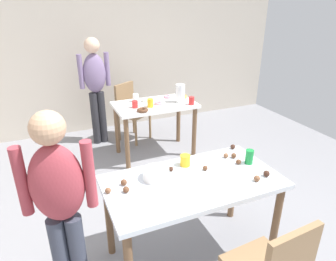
{
  "coord_description": "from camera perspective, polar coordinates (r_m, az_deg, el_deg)",
  "views": [
    {
      "loc": [
        -0.9,
        -1.65,
        1.99
      ],
      "look_at": [
        0.1,
        0.66,
        0.9
      ],
      "focal_mm": 31.84,
      "sensor_mm": 36.0,
      "label": 1
    }
  ],
  "objects": [
    {
      "name": "ground_plane",
      "position": [
        2.73,
        3.96,
        -23.33
      ],
      "size": [
        6.4,
        6.4,
        0.0
      ],
      "primitive_type": "plane",
      "color": "gray"
    },
    {
      "name": "wall_back",
      "position": [
        4.98,
        -13.1,
        14.86
      ],
      "size": [
        6.4,
        0.1,
        2.6
      ],
      "primitive_type": "cube",
      "color": "#BCB2A3",
      "rests_on": "ground_plane"
    },
    {
      "name": "dining_table_near",
      "position": [
        2.35,
        4.72,
        -11.44
      ],
      "size": [
        1.33,
        0.71,
        0.75
      ],
      "color": "silver",
      "rests_on": "ground_plane"
    },
    {
      "name": "dining_table_far",
      "position": [
        4.01,
        -2.54,
        3.52
      ],
      "size": [
        1.07,
        0.63,
        0.75
      ],
      "color": "white",
      "rests_on": "ground_plane"
    },
    {
      "name": "chair_far_table",
      "position": [
        4.6,
        -7.28,
        4.27
      ],
      "size": [
        0.55,
        0.55,
        0.87
      ],
      "color": "olive",
      "rests_on": "ground_plane"
    },
    {
      "name": "person_girl_near",
      "position": [
        1.98,
        -19.93,
        -12.65
      ],
      "size": [
        0.46,
        0.26,
        1.45
      ],
      "color": "#383D4C",
      "rests_on": "ground_plane"
    },
    {
      "name": "person_adult_far",
      "position": [
        4.42,
        -13.73,
        8.95
      ],
      "size": [
        0.45,
        0.23,
        1.56
      ],
      "color": "#28282D",
      "rests_on": "ground_plane"
    },
    {
      "name": "mixing_bowl",
      "position": [
        2.28,
        -2.29,
        -8.28
      ],
      "size": [
        0.2,
        0.2,
        0.08
      ],
      "primitive_type": "cylinder",
      "color": "white",
      "rests_on": "dining_table_near"
    },
    {
      "name": "soda_can",
      "position": [
        2.56,
        15.29,
        -4.88
      ],
      "size": [
        0.07,
        0.07,
        0.12
      ],
      "primitive_type": "cylinder",
      "color": "#198438",
      "rests_on": "dining_table_near"
    },
    {
      "name": "fork_near",
      "position": [
        2.19,
        7.94,
        -11.23
      ],
      "size": [
        0.17,
        0.02,
        0.01
      ],
      "primitive_type": "cube",
      "color": "silver",
      "rests_on": "dining_table_near"
    },
    {
      "name": "cup_near_0",
      "position": [
        2.45,
        3.33,
        -5.74
      ],
      "size": [
        0.08,
        0.08,
        0.09
      ],
      "primitive_type": "cylinder",
      "color": "yellow",
      "rests_on": "dining_table_near"
    },
    {
      "name": "cake_ball_0",
      "position": [
        2.24,
        -8.46,
        -9.79
      ],
      "size": [
        0.05,
        0.05,
        0.05
      ],
      "primitive_type": "sphere",
      "color": "brown",
      "rests_on": "dining_table_near"
    },
    {
      "name": "cake_ball_1",
      "position": [
        2.41,
        7.13,
        -7.14
      ],
      "size": [
        0.04,
        0.04,
        0.04
      ],
      "primitive_type": "sphere",
      "color": "brown",
      "rests_on": "dining_table_near"
    },
    {
      "name": "cake_ball_2",
      "position": [
        2.16,
        -8.03,
        -11.13
      ],
      "size": [
        0.05,
        0.05,
        0.05
      ],
      "primitive_type": "sphere",
      "color": "brown",
      "rests_on": "dining_table_near"
    },
    {
      "name": "cake_ball_3",
      "position": [
        2.38,
        0.57,
        -7.35
      ],
      "size": [
        0.04,
        0.04,
        0.04
      ],
      "primitive_type": "sphere",
      "color": "#3D2319",
      "rests_on": "dining_table_near"
    },
    {
      "name": "cake_ball_4",
      "position": [
        2.17,
        -11.42,
        -11.2
      ],
      "size": [
        0.04,
        0.04,
        0.04
      ],
      "primitive_type": "sphere",
      "color": "brown",
      "rests_on": "dining_table_near"
    },
    {
      "name": "cake_ball_5",
      "position": [
        2.55,
        13.35,
        -5.85
      ],
      "size": [
        0.04,
        0.04,
        0.04
      ],
      "primitive_type": "sphere",
      "color": "brown",
      "rests_on": "dining_table_near"
    },
    {
      "name": "cake_ball_6",
      "position": [
        2.63,
        12.47,
        -4.71
      ],
      "size": [
        0.05,
        0.05,
        0.05
      ],
      "primitive_type": "sphere",
      "color": "brown",
      "rests_on": "dining_table_near"
    },
    {
      "name": "cake_ball_7",
      "position": [
        2.79,
        12.3,
        -3.06
      ],
      "size": [
        0.04,
        0.04,
        0.04
      ],
      "primitive_type": "sphere",
      "color": "#3D2319",
      "rests_on": "dining_table_near"
    },
    {
      "name": "cake_ball_8",
      "position": [
        2.62,
        11.03,
        -4.72
      ],
      "size": [
        0.04,
        0.04,
        0.04
      ],
      "primitive_type": "sphere",
      "color": "brown",
      "rests_on": "dining_table_near"
    },
    {
      "name": "cake_ball_9",
      "position": [
        2.35,
        16.66,
        -8.79
      ],
      "size": [
        0.05,
        0.05,
        0.05
      ],
      "primitive_type": "sphere",
      "color": "brown",
      "rests_on": "dining_table_near"
    },
    {
      "name": "cake_ball_10",
      "position": [
        2.43,
        18.33,
        -7.83
      ],
      "size": [
        0.05,
        0.05,
        0.05
      ],
      "primitive_type": "sphere",
      "color": "#3D2319",
      "rests_on": "dining_table_near"
    },
    {
      "name": "pitcher_far",
      "position": [
        3.99,
        2.34,
        7.11
      ],
      "size": [
        0.13,
        0.13,
        0.24
      ],
      "primitive_type": "cylinder",
      "color": "white",
      "rests_on": "dining_table_far"
    },
    {
      "name": "cup_far_0",
      "position": [
        4.06,
        -6.2,
        6.25
      ],
      "size": [
        0.08,
        0.08,
        0.1
      ],
      "primitive_type": "cylinder",
      "color": "white",
      "rests_on": "dining_table_far"
    },
    {
      "name": "cup_far_1",
      "position": [
        3.81,
        -6.34,
        5.01
      ],
      "size": [
        0.07,
        0.07,
        0.09
      ],
      "primitive_type": "cylinder",
      "color": "red",
      "rests_on": "dining_table_far"
    },
    {
      "name": "cup_far_2",
      "position": [
        3.82,
        -3.4,
        5.28
      ],
      "size": [
        0.08,
        0.08,
        0.11
      ],
      "primitive_type": "cylinder",
      "color": "yellow",
      "rests_on": "dining_table_far"
    },
    {
      "name": "cup_far_3",
      "position": [
        3.92,
        4.51,
        5.7
      ],
      "size": [
        0.07,
        0.07,
        0.11
      ],
      "primitive_type": "cylinder",
      "color": "red",
      "rests_on": "dining_table_far"
    },
    {
      "name": "donut_far_0",
      "position": [
        3.67,
        -4.88,
        3.92
      ],
      "size": [
        0.14,
        0.14,
        0.04
      ],
      "primitive_type": "torus",
      "color": "brown",
      "rests_on": "dining_table_far"
    },
    {
      "name": "donut_far_1",
      "position": [
        4.21,
        -0.1,
        6.51
      ],
      "size": [
        0.1,
        0.1,
        0.03
      ],
      "primitive_type": "torus",
      "color": "pink",
      "rests_on": "dining_table_far"
    },
    {
      "name": "donut_far_2",
      "position": [
        3.93,
        -1.83,
        5.27
      ],
      "size": [
        0.11,
        0.11,
        0.03
      ],
      "primitive_type": "torus",
      "color": "pink",
      "rests_on": "dining_table_far"
    },
    {
      "name": "donut_far_3",
      "position": [
        4.07,
        -4.22,
        5.9
      ],
      "size": [
        0.14,
        0.14,
        0.04
      ],
      "primitive_type": "torus",
      "color": "white",
      "rests_on": "dining_table_far"
    },
    {
      "name": "donut_far_4",
      "position": [
        4.21,
        2.81,
        6.54
      ],
      "size": [
        0.13,
        0.13,
        0.04
      ],
      "primitive_type": "torus",
      "color": "gold",
      "rests_on": "dining_table_far"
    }
  ]
}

